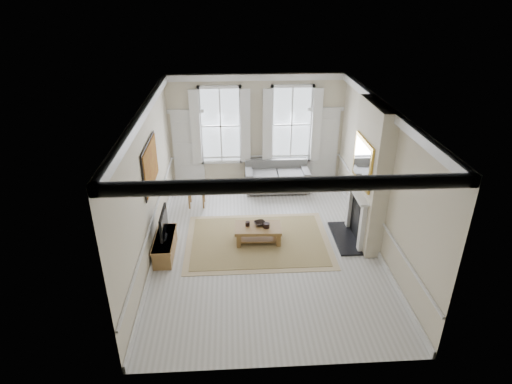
{
  "coord_description": "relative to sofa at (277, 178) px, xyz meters",
  "views": [
    {
      "loc": [
        -0.74,
        -8.62,
        5.74
      ],
      "look_at": [
        -0.19,
        0.42,
        1.25
      ],
      "focal_mm": 30.0,
      "sensor_mm": 36.0,
      "label": 1
    }
  ],
  "objects": [
    {
      "name": "back_wall",
      "position": [
        -0.6,
        0.49,
        1.34
      ],
      "size": [
        5.2,
        0.0,
        5.2
      ],
      "primitive_type": "plane",
      "rotation": [
        1.57,
        0.0,
        0.0
      ],
      "color": "beige",
      "rests_on": "floor"
    },
    {
      "name": "ceiling",
      "position": [
        -0.6,
        -3.11,
        3.04
      ],
      "size": [
        7.2,
        7.2,
        0.0
      ],
      "primitive_type": "plane",
      "rotation": [
        3.14,
        0.0,
        0.0
      ],
      "color": "white",
      "rests_on": "back_wall"
    },
    {
      "name": "door_right",
      "position": [
        1.45,
        0.45,
        0.79
      ],
      "size": [
        0.9,
        0.08,
        2.3
      ],
      "primitive_type": "cube",
      "color": "silver",
      "rests_on": "floor"
    },
    {
      "name": "window_left",
      "position": [
        -1.65,
        0.44,
        1.54
      ],
      "size": [
        1.26,
        0.2,
        2.2
      ],
      "primitive_type": null,
      "color": "#B2BCC6",
      "rests_on": "back_wall"
    },
    {
      "name": "ceramic_pot_b",
      "position": [
        -0.56,
        -2.95,
        0.11
      ],
      "size": [
        0.16,
        0.16,
        0.11
      ],
      "primitive_type": "cylinder",
      "color": "black",
      "rests_on": "coffee_table"
    },
    {
      "name": "bowl",
      "position": [
        -0.71,
        -2.8,
        0.09
      ],
      "size": [
        0.34,
        0.34,
        0.07
      ],
      "primitive_type": "imported",
      "rotation": [
        0.0,
        0.0,
        0.29
      ],
      "color": "black",
      "rests_on": "coffee_table"
    },
    {
      "name": "chimney_breast",
      "position": [
        1.83,
        -2.91,
        1.34
      ],
      "size": [
        0.35,
        1.7,
        3.38
      ],
      "primitive_type": "cube",
      "color": "beige",
      "rests_on": "floor"
    },
    {
      "name": "ceramic_pot_a",
      "position": [
        -1.01,
        -2.85,
        0.11
      ],
      "size": [
        0.11,
        0.11,
        0.11
      ],
      "primitive_type": "cylinder",
      "color": "black",
      "rests_on": "coffee_table"
    },
    {
      "name": "sofa",
      "position": [
        0.0,
        0.0,
        0.0
      ],
      "size": [
        1.89,
        0.92,
        0.87
      ],
      "color": "#5A5A58",
      "rests_on": "floor"
    },
    {
      "name": "left_wall",
      "position": [
        -3.2,
        -3.11,
        1.34
      ],
      "size": [
        0.0,
        7.2,
        7.2
      ],
      "primitive_type": "plane",
      "rotation": [
        1.57,
        0.0,
        1.57
      ],
      "color": "beige",
      "rests_on": "floor"
    },
    {
      "name": "window_right",
      "position": [
        0.45,
        0.44,
        1.54
      ],
      "size": [
        1.26,
        0.2,
        2.2
      ],
      "primitive_type": null,
      "color": "#B2BCC6",
      "rests_on": "back_wall"
    },
    {
      "name": "floor",
      "position": [
        -0.6,
        -3.11,
        -0.36
      ],
      "size": [
        7.2,
        7.2,
        0.0
      ],
      "primitive_type": "plane",
      "color": "#B7B5AD",
      "rests_on": "ground"
    },
    {
      "name": "fireplace",
      "position": [
        1.6,
        -2.91,
        0.37
      ],
      "size": [
        0.21,
        1.45,
        1.33
      ],
      "color": "silver",
      "rests_on": "floor"
    },
    {
      "name": "side_table",
      "position": [
        -2.37,
        -0.91,
        0.1
      ],
      "size": [
        0.58,
        0.58,
        0.57
      ],
      "rotation": [
        0.0,
        0.0,
        0.27
      ],
      "color": "brown",
      "rests_on": "floor"
    },
    {
      "name": "rug",
      "position": [
        -0.76,
        -2.9,
        -0.35
      ],
      "size": [
        3.5,
        2.6,
        0.02
      ],
      "primitive_type": "cube",
      "color": "olive",
      "rests_on": "floor"
    },
    {
      "name": "coffee_table",
      "position": [
        -0.76,
        -2.9,
        -0.03
      ],
      "size": [
        1.14,
        0.69,
        0.42
      ],
      "rotation": [
        0.0,
        0.0,
        -0.04
      ],
      "color": "brown",
      "rests_on": "rug"
    },
    {
      "name": "right_wall",
      "position": [
        2.0,
        -3.11,
        1.34
      ],
      "size": [
        0.0,
        7.2,
        7.2
      ],
      "primitive_type": "plane",
      "rotation": [
        1.57,
        0.0,
        -1.57
      ],
      "color": "beige",
      "rests_on": "floor"
    },
    {
      "name": "tv",
      "position": [
        -2.92,
        -3.32,
        0.48
      ],
      "size": [
        0.08,
        0.9,
        0.68
      ],
      "color": "black",
      "rests_on": "tv_stand"
    },
    {
      "name": "hearth",
      "position": [
        1.4,
        -2.91,
        -0.34
      ],
      "size": [
        0.55,
        1.5,
        0.05
      ],
      "primitive_type": "cube",
      "color": "black",
      "rests_on": "floor"
    },
    {
      "name": "painting",
      "position": [
        -3.16,
        -2.81,
        1.69
      ],
      "size": [
        0.05,
        1.66,
        1.06
      ],
      "primitive_type": "cube",
      "color": "#A3731B",
      "rests_on": "left_wall"
    },
    {
      "name": "mirror",
      "position": [
        1.61,
        -2.91,
        1.69
      ],
      "size": [
        0.06,
        1.26,
        1.06
      ],
      "primitive_type": "cube",
      "color": "gold",
      "rests_on": "chimney_breast"
    },
    {
      "name": "tv_stand",
      "position": [
        -2.94,
        -3.32,
        -0.14
      ],
      "size": [
        0.41,
        1.26,
        0.45
      ],
      "primitive_type": "cube",
      "color": "brown",
      "rests_on": "floor"
    },
    {
      "name": "door_left",
      "position": [
        -2.65,
        0.45,
        0.79
      ],
      "size": [
        0.9,
        0.08,
        2.3
      ],
      "primitive_type": "cube",
      "color": "silver",
      "rests_on": "floor"
    }
  ]
}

